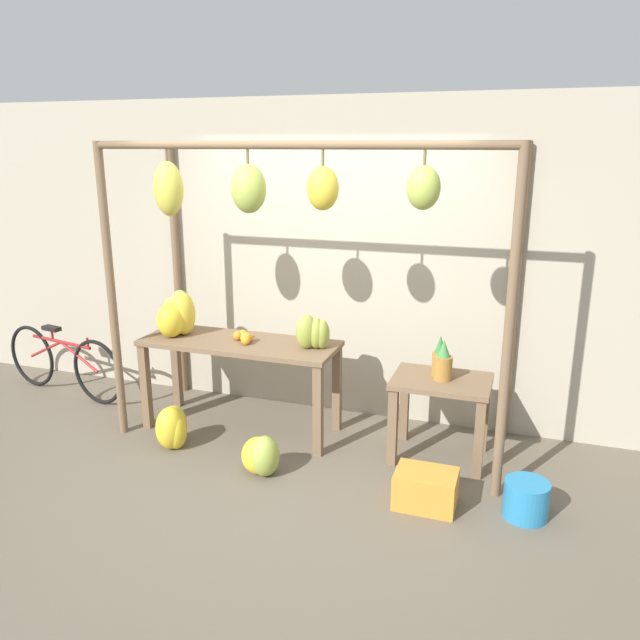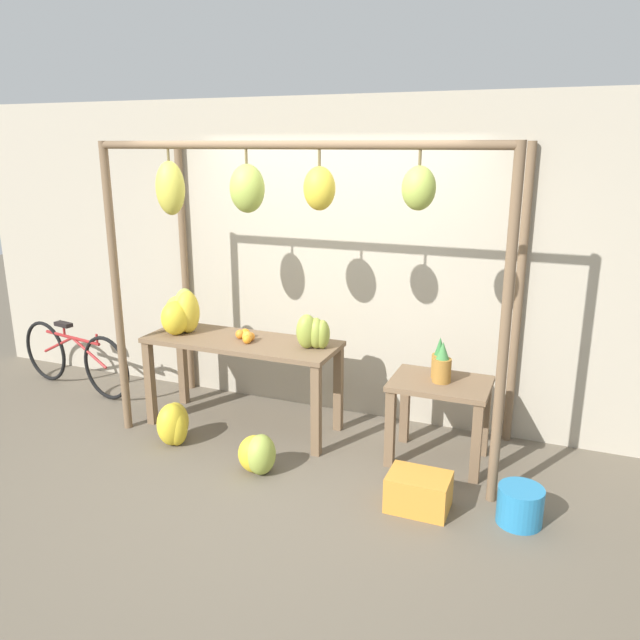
{
  "view_description": "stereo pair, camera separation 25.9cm",
  "coord_description": "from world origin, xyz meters",
  "px_view_note": "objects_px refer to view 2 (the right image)",
  "views": [
    {
      "loc": [
        1.65,
        -3.87,
        2.4
      ],
      "look_at": [
        0.1,
        0.66,
        1.05
      ],
      "focal_mm": 35.0,
      "sensor_mm": 36.0,
      "label": 1
    },
    {
      "loc": [
        1.89,
        -3.78,
        2.4
      ],
      "look_at": [
        0.1,
        0.66,
        1.05
      ],
      "focal_mm": 35.0,
      "sensor_mm": 36.0,
      "label": 2
    }
  ],
  "objects_px": {
    "orange_pile": "(246,336)",
    "banana_pile_ground_left": "(174,424)",
    "banana_pile_on_table": "(181,313)",
    "pineapple_cluster": "(441,363)",
    "banana_pile_ground_right": "(258,454)",
    "blue_bucket": "(520,505)",
    "papaya_pile": "(314,333)",
    "parked_bicycle": "(74,358)",
    "fruit_crate_white": "(418,492)"
  },
  "relations": [
    {
      "from": "banana_pile_ground_left",
      "to": "parked_bicycle",
      "type": "height_order",
      "value": "parked_bicycle"
    },
    {
      "from": "banana_pile_on_table",
      "to": "papaya_pile",
      "type": "xyz_separation_m",
      "value": [
        1.25,
        0.02,
        -0.04
      ]
    },
    {
      "from": "blue_bucket",
      "to": "banana_pile_on_table",
      "type": "bearing_deg",
      "value": 168.26
    },
    {
      "from": "orange_pile",
      "to": "banana_pile_ground_left",
      "type": "bearing_deg",
      "value": -131.06
    },
    {
      "from": "orange_pile",
      "to": "banana_pile_ground_right",
      "type": "distance_m",
      "value": 1.05
    },
    {
      "from": "banana_pile_on_table",
      "to": "fruit_crate_white",
      "type": "bearing_deg",
      "value": -16.81
    },
    {
      "from": "pineapple_cluster",
      "to": "fruit_crate_white",
      "type": "distance_m",
      "value": 1.01
    },
    {
      "from": "pineapple_cluster",
      "to": "parked_bicycle",
      "type": "bearing_deg",
      "value": 178.67
    },
    {
      "from": "banana_pile_on_table",
      "to": "parked_bicycle",
      "type": "relative_size",
      "value": 0.27
    },
    {
      "from": "banana_pile_ground_right",
      "to": "blue_bucket",
      "type": "bearing_deg",
      "value": 1.79
    },
    {
      "from": "fruit_crate_white",
      "to": "banana_pile_on_table",
      "type": "bearing_deg",
      "value": 163.19
    },
    {
      "from": "banana_pile_on_table",
      "to": "banana_pile_ground_right",
      "type": "xyz_separation_m",
      "value": [
        1.08,
        -0.68,
        -0.82
      ]
    },
    {
      "from": "banana_pile_on_table",
      "to": "banana_pile_ground_left",
      "type": "distance_m",
      "value": 0.97
    },
    {
      "from": "banana_pile_on_table",
      "to": "blue_bucket",
      "type": "relative_size",
      "value": 1.41
    },
    {
      "from": "banana_pile_on_table",
      "to": "parked_bicycle",
      "type": "distance_m",
      "value": 1.55
    },
    {
      "from": "papaya_pile",
      "to": "parked_bicycle",
      "type": "bearing_deg",
      "value": 177.53
    },
    {
      "from": "pineapple_cluster",
      "to": "banana_pile_ground_right",
      "type": "distance_m",
      "value": 1.55
    },
    {
      "from": "banana_pile_ground_right",
      "to": "parked_bicycle",
      "type": "distance_m",
      "value": 2.62
    },
    {
      "from": "banana_pile_ground_left",
      "to": "papaya_pile",
      "type": "height_order",
      "value": "papaya_pile"
    },
    {
      "from": "pineapple_cluster",
      "to": "fruit_crate_white",
      "type": "xyz_separation_m",
      "value": [
        0.03,
        -0.75,
        -0.67
      ]
    },
    {
      "from": "fruit_crate_white",
      "to": "papaya_pile",
      "type": "bearing_deg",
      "value": 145.97
    },
    {
      "from": "banana_pile_on_table",
      "to": "orange_pile",
      "type": "bearing_deg",
      "value": -1.03
    },
    {
      "from": "banana_pile_ground_right",
      "to": "fruit_crate_white",
      "type": "relative_size",
      "value": 0.78
    },
    {
      "from": "banana_pile_on_table",
      "to": "blue_bucket",
      "type": "distance_m",
      "value": 3.15
    },
    {
      "from": "orange_pile",
      "to": "banana_pile_ground_left",
      "type": "height_order",
      "value": "orange_pile"
    },
    {
      "from": "pineapple_cluster",
      "to": "banana_pile_on_table",
      "type": "bearing_deg",
      "value": -178.8
    },
    {
      "from": "banana_pile_on_table",
      "to": "pineapple_cluster",
      "type": "relative_size",
      "value": 1.29
    },
    {
      "from": "banana_pile_ground_left",
      "to": "banana_pile_ground_right",
      "type": "height_order",
      "value": "banana_pile_ground_left"
    },
    {
      "from": "banana_pile_ground_left",
      "to": "fruit_crate_white",
      "type": "bearing_deg",
      "value": -5.25
    },
    {
      "from": "banana_pile_ground_left",
      "to": "banana_pile_ground_right",
      "type": "distance_m",
      "value": 0.88
    },
    {
      "from": "fruit_crate_white",
      "to": "parked_bicycle",
      "type": "distance_m",
      "value": 3.82
    },
    {
      "from": "banana_pile_on_table",
      "to": "papaya_pile",
      "type": "relative_size",
      "value": 1.43
    },
    {
      "from": "banana_pile_ground_left",
      "to": "papaya_pile",
      "type": "xyz_separation_m",
      "value": [
        1.04,
        0.53,
        0.76
      ]
    },
    {
      "from": "banana_pile_on_table",
      "to": "fruit_crate_white",
      "type": "distance_m",
      "value": 2.57
    },
    {
      "from": "banana_pile_on_table",
      "to": "banana_pile_ground_left",
      "type": "bearing_deg",
      "value": -67.26
    },
    {
      "from": "pineapple_cluster",
      "to": "papaya_pile",
      "type": "height_order",
      "value": "papaya_pile"
    },
    {
      "from": "banana_pile_on_table",
      "to": "parked_bicycle",
      "type": "xyz_separation_m",
      "value": [
        -1.41,
        0.13,
        -0.64
      ]
    },
    {
      "from": "pineapple_cluster",
      "to": "banana_pile_ground_left",
      "type": "xyz_separation_m",
      "value": [
        -2.07,
        -0.55,
        -0.63
      ]
    },
    {
      "from": "orange_pile",
      "to": "banana_pile_ground_left",
      "type": "distance_m",
      "value": 0.94
    },
    {
      "from": "fruit_crate_white",
      "to": "blue_bucket",
      "type": "xyz_separation_m",
      "value": [
        0.66,
        0.08,
        0.0
      ]
    },
    {
      "from": "orange_pile",
      "to": "blue_bucket",
      "type": "bearing_deg",
      "value": -14.59
    },
    {
      "from": "banana_pile_on_table",
      "to": "pineapple_cluster",
      "type": "bearing_deg",
      "value": 1.2
    },
    {
      "from": "banana_pile_ground_right",
      "to": "blue_bucket",
      "type": "height_order",
      "value": "banana_pile_ground_right"
    },
    {
      "from": "pineapple_cluster",
      "to": "banana_pile_ground_right",
      "type": "bearing_deg",
      "value": -148.96
    },
    {
      "from": "blue_bucket",
      "to": "parked_bicycle",
      "type": "height_order",
      "value": "parked_bicycle"
    },
    {
      "from": "banana_pile_ground_left",
      "to": "papaya_pile",
      "type": "bearing_deg",
      "value": 26.8
    },
    {
      "from": "orange_pile",
      "to": "blue_bucket",
      "type": "distance_m",
      "value": 2.51
    },
    {
      "from": "banana_pile_on_table",
      "to": "fruit_crate_white",
      "type": "xyz_separation_m",
      "value": [
        2.32,
        -0.7,
        -0.85
      ]
    },
    {
      "from": "banana_pile_ground_right",
      "to": "pineapple_cluster",
      "type": "bearing_deg",
      "value": 31.04
    },
    {
      "from": "pineapple_cluster",
      "to": "banana_pile_ground_left",
      "type": "height_order",
      "value": "pineapple_cluster"
    }
  ]
}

